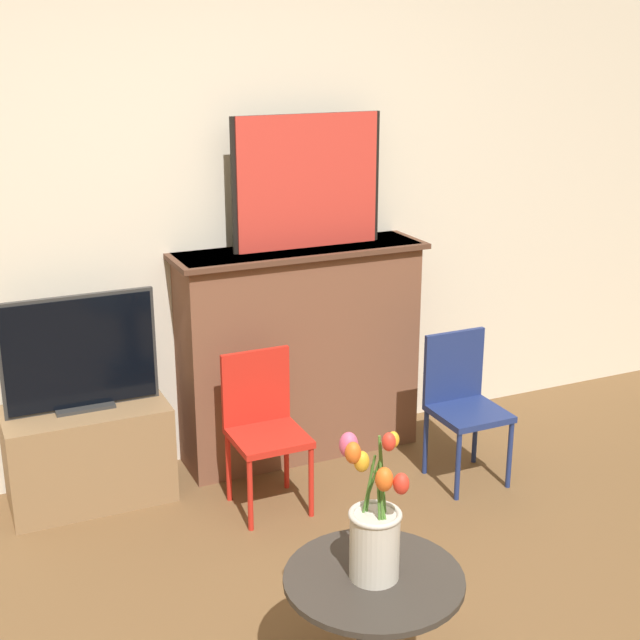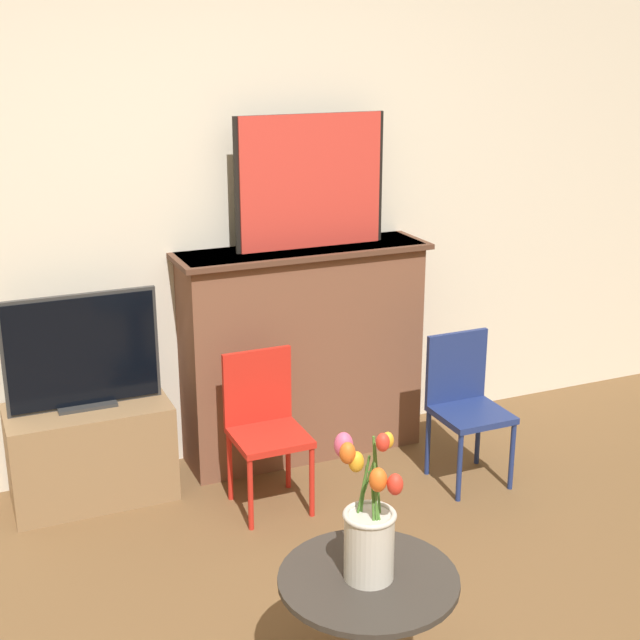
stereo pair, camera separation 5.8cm
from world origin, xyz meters
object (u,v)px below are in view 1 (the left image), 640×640
tv_monitor (80,354)px  vase_tulips (374,528)px  chair_red (263,421)px  chair_blue (462,398)px  painting (308,182)px

tv_monitor → vase_tulips: 1.78m
chair_red → vase_tulips: vase_tulips is taller
chair_blue → painting: bearing=134.3°
tv_monitor → chair_blue: tv_monitor is taller
chair_red → vase_tulips: 1.35m
tv_monitor → vase_tulips: bearing=-71.3°
tv_monitor → chair_blue: bearing=-17.0°
chair_blue → tv_monitor: bearing=163.0°
painting → vase_tulips: bearing=-107.5°
chair_blue → vase_tulips: 1.62m
painting → tv_monitor: bearing=-177.2°
chair_blue → vase_tulips: bearing=-133.0°
tv_monitor → painting: bearing=2.8°
painting → vase_tulips: 1.98m
chair_blue → vase_tulips: (-1.10, -1.18, 0.22)m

